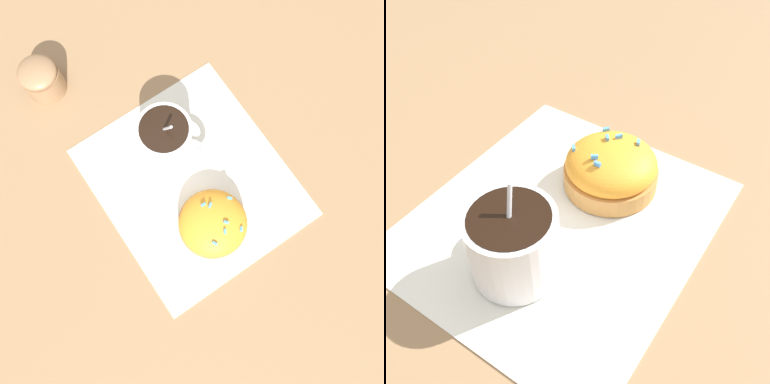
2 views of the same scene
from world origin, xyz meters
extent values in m
plane|color=#93704C|center=(0.00, 0.00, 0.00)|extent=(3.00, 3.00, 0.00)
cube|color=white|center=(0.00, 0.00, 0.00)|extent=(0.33, 0.30, 0.00)
cylinder|color=white|center=(0.07, 0.01, 0.04)|extent=(0.08, 0.08, 0.07)
cylinder|color=black|center=(0.07, 0.01, 0.07)|extent=(0.07, 0.07, 0.01)
torus|color=white|center=(0.04, -0.02, 0.04)|extent=(0.04, 0.04, 0.04)
ellipsoid|color=silver|center=(0.05, 0.00, 0.01)|extent=(0.03, 0.03, 0.01)
cylinder|color=silver|center=(0.08, 0.01, 0.06)|extent=(0.04, 0.03, 0.09)
cylinder|color=#C18442|center=(-0.07, 0.01, 0.01)|extent=(0.10, 0.10, 0.02)
ellipsoid|color=orange|center=(-0.07, 0.01, 0.03)|extent=(0.10, 0.10, 0.04)
cube|color=#4C99EA|center=(-0.05, 0.00, 0.05)|extent=(0.01, 0.01, 0.00)
cube|color=#4C99EA|center=(-0.08, -0.01, 0.05)|extent=(0.01, 0.01, 0.00)
cube|color=#4C99EA|center=(-0.09, 0.00, 0.05)|extent=(0.01, 0.01, 0.00)
cube|color=#4C99EA|center=(-0.05, 0.01, 0.05)|extent=(0.00, 0.01, 0.00)
cube|color=#4C99EA|center=(-0.05, -0.03, 0.04)|extent=(0.01, 0.01, 0.00)
cube|color=#4C99EA|center=(-0.10, 0.02, 0.05)|extent=(0.01, 0.01, 0.00)
cube|color=#4C99EA|center=(-0.10, -0.02, 0.05)|extent=(0.01, 0.01, 0.00)
cylinder|color=#99704C|center=(0.25, 0.13, 0.02)|extent=(0.06, 0.06, 0.04)
ellipsoid|color=#99704C|center=(0.25, 0.13, 0.05)|extent=(0.06, 0.06, 0.02)
camera|label=1|loc=(-0.11, 0.06, 0.56)|focal=35.00mm
camera|label=2|loc=(0.22, 0.20, 0.34)|focal=42.00mm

